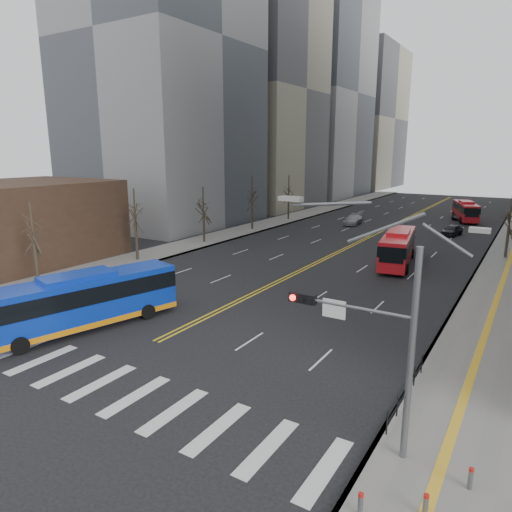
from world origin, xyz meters
TOP-DOWN VIEW (x-y plane):
  - ground at (0.00, 0.00)m, footprint 220.00×220.00m
  - sidewalk_left at (-16.50, 45.00)m, footprint 5.00×130.00m
  - crosswalk at (0.00, 0.00)m, footprint 26.70×4.00m
  - centerline at (0.00, 55.00)m, footprint 0.55×100.00m
  - office_towers at (0.12, 68.51)m, footprint 83.00×134.00m
  - storefront at (-26.00, 11.97)m, footprint 14.00×18.00m
  - signal_mast at (13.77, 2.00)m, footprint 5.37×0.37m
  - pedestrian_railing at (14.30, 6.00)m, footprint 0.06×6.06m
  - bollards at (16.27, -0.17)m, footprint 2.87×3.17m
  - street_trees at (-7.18, 34.55)m, footprint 35.20×47.20m
  - blue_bus at (-5.40, 4.00)m, footprint 5.83×12.75m
  - red_bus_near at (7.03, 31.43)m, footprint 4.18×11.03m
  - red_bus_far at (8.50, 66.08)m, footprint 5.32×10.21m
  - car_white at (-12.50, 6.00)m, footprint 3.19×4.83m
  - car_dark_mid at (8.97, 51.05)m, footprint 2.55×4.52m
  - car_silver at (-5.43, 53.08)m, footprint 2.50×5.25m
  - car_dark_far at (7.94, 66.96)m, footprint 3.21×4.45m

SIDE VIEW (x-z plane):
  - ground at x=0.00m, z-range 0.00..0.00m
  - crosswalk at x=0.00m, z-range 0.00..0.01m
  - centerline at x=0.00m, z-range 0.00..0.01m
  - sidewalk_left at x=-16.50m, z-range 0.00..0.15m
  - bollards at x=16.27m, z-range 0.16..0.94m
  - car_dark_far at x=7.94m, z-range 0.00..1.12m
  - car_dark_mid at x=8.97m, z-range 0.00..1.45m
  - car_silver at x=-5.43m, z-range 0.00..1.48m
  - car_white at x=-12.50m, z-range 0.00..1.50m
  - pedestrian_railing at x=14.30m, z-range 0.31..1.33m
  - red_bus_far at x=8.50m, z-range 0.19..3.38m
  - blue_bus at x=-5.40m, z-range 0.09..3.71m
  - red_bus_near at x=7.03m, z-range 0.20..3.62m
  - storefront at x=-26.00m, z-range 0.00..8.00m
  - signal_mast at x=13.77m, z-range 0.16..9.55m
  - street_trees at x=-7.18m, z-range 1.07..8.67m
  - office_towers at x=0.12m, z-range -5.08..52.92m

